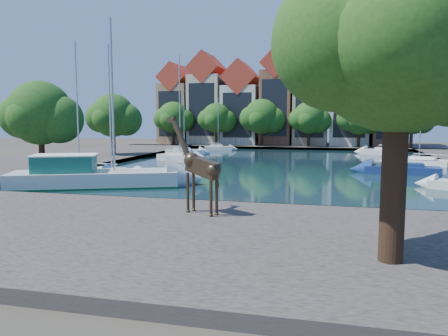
# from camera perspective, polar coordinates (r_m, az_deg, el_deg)

# --- Properties ---
(ground) EXTENTS (160.00, 160.00, 0.00)m
(ground) POSITION_cam_1_polar(r_m,az_deg,el_deg) (25.06, 0.78, -5.46)
(ground) COLOR #38332B
(ground) RESTS_ON ground
(water_basin) EXTENTS (38.00, 50.00, 0.08)m
(water_basin) POSITION_cam_1_polar(r_m,az_deg,el_deg) (48.48, 7.12, 0.35)
(water_basin) COLOR black
(water_basin) RESTS_ON ground
(near_quay) EXTENTS (50.00, 14.00, 0.50)m
(near_quay) POSITION_cam_1_polar(r_m,az_deg,el_deg) (18.43, -4.14, -9.07)
(near_quay) COLOR #504946
(near_quay) RESTS_ON ground
(far_quay) EXTENTS (60.00, 16.00, 0.50)m
(far_quay) POSITION_cam_1_polar(r_m,az_deg,el_deg) (80.24, 9.74, 2.88)
(far_quay) COLOR #504946
(far_quay) RESTS_ON ground
(left_quay) EXTENTS (14.00, 52.00, 0.50)m
(left_quay) POSITION_cam_1_polar(r_m,az_deg,el_deg) (56.97, -18.73, 1.18)
(left_quay) COLOR #504946
(left_quay) RESTS_ON ground
(plane_tree) EXTENTS (8.32, 6.40, 10.62)m
(plane_tree) POSITION_cam_1_polar(r_m,az_deg,el_deg) (15.25, 22.45, 15.38)
(plane_tree) COLOR #332114
(plane_tree) RESTS_ON near_quay
(townhouse_west_end) EXTENTS (5.44, 9.18, 14.93)m
(townhouse_west_end) POSITION_cam_1_polar(r_m,az_deg,el_deg) (84.83, -6.01, 7.93)
(townhouse_west_end) COLOR #957351
(townhouse_west_end) RESTS_ON far_quay
(townhouse_west_mid) EXTENTS (5.94, 9.18, 16.79)m
(townhouse_west_mid) POSITION_cam_1_polar(r_m,az_deg,el_deg) (83.04, -2.07, 8.60)
(townhouse_west_mid) COLOR #C5B997
(townhouse_west_mid) RESTS_ON far_quay
(townhouse_west_inner) EXTENTS (6.43, 9.18, 15.15)m
(townhouse_west_inner) POSITION_cam_1_polar(r_m,az_deg,el_deg) (81.49, 2.38, 8.01)
(townhouse_west_inner) COLOR silver
(townhouse_west_inner) RESTS_ON far_quay
(townhouse_center) EXTENTS (5.44, 9.18, 16.93)m
(townhouse_center) POSITION_cam_1_polar(r_m,az_deg,el_deg) (80.50, 6.98, 8.71)
(townhouse_center) COLOR brown
(townhouse_center) RESTS_ON far_quay
(townhouse_east_inner) EXTENTS (5.94, 9.18, 15.79)m
(townhouse_east_inner) POSITION_cam_1_polar(r_m,az_deg,el_deg) (80.00, 11.29, 8.20)
(townhouse_east_inner) COLOR tan
(townhouse_east_inner) RESTS_ON far_quay
(townhouse_east_mid) EXTENTS (6.43, 9.18, 16.65)m
(townhouse_east_mid) POSITION_cam_1_polar(r_m,az_deg,el_deg) (80.00, 16.00, 8.34)
(townhouse_east_mid) COLOR beige
(townhouse_east_mid) RESTS_ON far_quay
(townhouse_east_end) EXTENTS (5.44, 9.18, 14.43)m
(townhouse_east_end) POSITION_cam_1_polar(r_m,az_deg,el_deg) (80.48, 20.64, 7.45)
(townhouse_east_end) COLOR brown
(townhouse_east_end) RESTS_ON far_quay
(far_tree_far_west) EXTENTS (7.28, 5.60, 7.68)m
(far_tree_far_west) POSITION_cam_1_polar(r_m,az_deg,el_deg) (79.26, -6.58, 6.45)
(far_tree_far_west) COLOR #332114
(far_tree_far_west) RESTS_ON far_quay
(far_tree_west) EXTENTS (6.76, 5.20, 7.36)m
(far_tree_west) POSITION_cam_1_polar(r_m,az_deg,el_deg) (76.87, -0.94, 6.41)
(far_tree_west) COLOR #332114
(far_tree_west) RESTS_ON far_quay
(far_tree_mid_west) EXTENTS (7.80, 6.00, 8.00)m
(far_tree_mid_west) POSITION_cam_1_polar(r_m,az_deg,el_deg) (75.25, 5.01, 6.55)
(far_tree_mid_west) COLOR #332114
(far_tree_mid_west) RESTS_ON far_quay
(far_tree_mid_east) EXTENTS (7.02, 5.40, 7.52)m
(far_tree_mid_east) POSITION_cam_1_polar(r_m,az_deg,el_deg) (74.47, 11.14, 6.33)
(far_tree_mid_east) COLOR #332114
(far_tree_mid_east) RESTS_ON far_quay
(far_tree_east) EXTENTS (7.54, 5.80, 7.84)m
(far_tree_east) POSITION_cam_1_polar(r_m,az_deg,el_deg) (74.54, 17.34, 6.24)
(far_tree_east) COLOR #332114
(far_tree_east) RESTS_ON far_quay
(far_tree_far_east) EXTENTS (6.76, 5.20, 7.36)m
(far_tree_far_east) POSITION_cam_1_polar(r_m,az_deg,el_deg) (75.46, 23.43, 5.88)
(far_tree_far_east) COLOR #332114
(far_tree_far_east) RESTS_ON far_quay
(side_tree_left_near) EXTENTS (7.80, 6.00, 8.20)m
(side_tree_left_near) POSITION_cam_1_polar(r_m,az_deg,el_deg) (44.52, -22.78, 6.38)
(side_tree_left_near) COLOR #332114
(side_tree_left_near) RESTS_ON left_quay
(side_tree_left_far) EXTENTS (7.28, 5.60, 7.88)m
(side_tree_left_far) POSITION_cam_1_polar(r_m,az_deg,el_deg) (58.66, -14.23, 6.49)
(side_tree_left_far) COLOR #332114
(side_tree_left_far) RESTS_ON left_quay
(giraffe_statue) EXTENTS (3.18, 1.73, 4.80)m
(giraffe_statue) POSITION_cam_1_polar(r_m,az_deg,el_deg) (21.51, -3.34, 0.26)
(giraffe_statue) COLOR #34271A
(giraffe_statue) RESTS_ON near_quay
(motorsailer) EXTENTS (12.59, 7.91, 12.38)m
(motorsailer) POSITION_cam_1_polar(r_m,az_deg,el_deg) (34.04, -17.19, -0.82)
(motorsailer) COLOR beige
(motorsailer) RESTS_ON water_basin
(sailboat_left_a) EXTENTS (6.50, 3.26, 11.03)m
(sailboat_left_a) POSITION_cam_1_polar(r_m,az_deg,el_deg) (37.20, -14.45, -0.70)
(sailboat_left_a) COLOR silver
(sailboat_left_a) RESTS_ON water_basin
(sailboat_left_b) EXTENTS (6.35, 2.45, 11.38)m
(sailboat_left_b) POSITION_cam_1_polar(r_m,az_deg,el_deg) (38.75, -18.32, -0.56)
(sailboat_left_b) COLOR navy
(sailboat_left_b) RESTS_ON water_basin
(sailboat_left_c) EXTENTS (6.28, 4.20, 12.49)m
(sailboat_left_c) POSITION_cam_1_polar(r_m,az_deg,el_deg) (52.70, -5.74, 1.59)
(sailboat_left_c) COLOR silver
(sailboat_left_c) RESTS_ON water_basin
(sailboat_left_d) EXTENTS (5.66, 3.96, 8.34)m
(sailboat_left_d) POSITION_cam_1_polar(r_m,az_deg,el_deg) (62.12, -5.20, 2.22)
(sailboat_left_d) COLOR white
(sailboat_left_d) RESTS_ON water_basin
(sailboat_left_e) EXTENTS (4.64, 2.56, 8.51)m
(sailboat_left_e) POSITION_cam_1_polar(r_m,az_deg,el_deg) (70.26, -0.76, 2.74)
(sailboat_left_e) COLOR white
(sailboat_left_e) RESTS_ON water_basin
(sailboat_right_b) EXTENTS (6.74, 2.98, 11.41)m
(sailboat_right_b) POSITION_cam_1_polar(r_m,az_deg,el_deg) (43.51, 22.22, 0.02)
(sailboat_right_b) COLOR navy
(sailboat_right_b) RESTS_ON water_basin
(sailboat_right_c) EXTENTS (6.32, 4.15, 8.75)m
(sailboat_right_c) POSITION_cam_1_polar(r_m,az_deg,el_deg) (52.36, 24.10, 0.89)
(sailboat_right_c) COLOR white
(sailboat_right_c) RESTS_ON water_basin
(sailboat_right_d) EXTENTS (6.05, 4.08, 10.11)m
(sailboat_right_d) POSITION_cam_1_polar(r_m,az_deg,el_deg) (65.39, 19.98, 2.14)
(sailboat_right_d) COLOR silver
(sailboat_right_d) RESTS_ON water_basin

